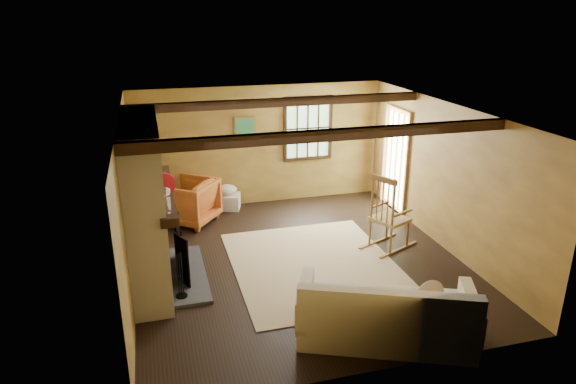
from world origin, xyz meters
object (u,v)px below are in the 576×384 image
object	(u,v)px
fireplace	(148,211)
rocking_chair	(388,217)
sofa	(386,317)
laundry_basket	(227,202)
armchair	(189,201)

from	to	relation	value
fireplace	rocking_chair	bearing A→B (deg)	1.33
sofa	rocking_chair	bearing A→B (deg)	87.05
laundry_basket	armchair	bearing A→B (deg)	-147.58
sofa	armchair	size ratio (longest dim) A/B	2.53
rocking_chair	laundry_basket	world-z (taller)	rocking_chair
armchair	laundry_basket	bearing A→B (deg)	159.58
rocking_chair	armchair	world-z (taller)	rocking_chair
rocking_chair	laundry_basket	distance (m)	3.40
fireplace	armchair	bearing A→B (deg)	70.78
fireplace	laundry_basket	world-z (taller)	fireplace
fireplace	rocking_chair	world-z (taller)	fireplace
fireplace	armchair	world-z (taller)	fireplace
laundry_basket	armchair	distance (m)	0.96
rocking_chair	laundry_basket	size ratio (longest dim) A/B	2.59
fireplace	laundry_basket	xyz separation A→B (m)	(1.49, 2.55, -0.95)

